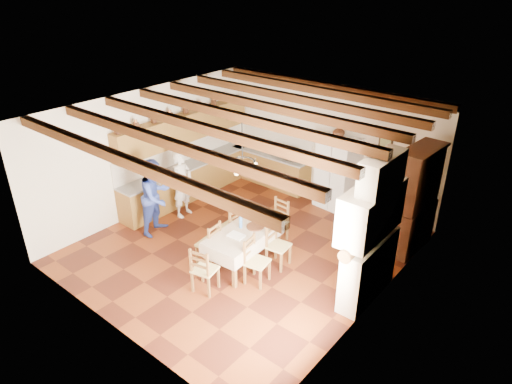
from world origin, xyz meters
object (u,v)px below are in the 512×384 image
(refrigerator, at_px, (338,173))
(chair_left_far, at_px, (230,226))
(microwave, at_px, (289,154))
(person_woman_red, at_px, (357,225))
(chair_right_near, at_px, (257,261))
(dining_table, at_px, (244,235))
(chair_right_far, at_px, (279,245))
(person_man, at_px, (182,184))
(person_woman_blue, at_px, (156,196))
(hutch, at_px, (415,200))
(chair_end_near, at_px, (205,268))
(chair_end_far, at_px, (276,221))
(chair_left_near, at_px, (208,243))

(refrigerator, xyz_separation_m, chair_left_far, (-0.82, -3.07, -0.43))
(chair_left_far, relative_size, microwave, 1.96)
(person_woman_red, bearing_deg, chair_left_far, -65.69)
(chair_right_near, xyz_separation_m, microwave, (-1.96, 3.71, 0.56))
(dining_table, height_order, chair_right_far, chair_right_far)
(dining_table, relative_size, person_man, 1.05)
(chair_left_far, xyz_separation_m, person_woman_blue, (-1.67, -0.59, 0.40))
(person_woman_blue, xyz_separation_m, microwave, (0.99, 3.67, 0.15))
(hutch, xyz_separation_m, chair_right_far, (-1.77, -2.32, -0.67))
(dining_table, relative_size, person_woman_red, 1.01)
(chair_end_near, height_order, person_woman_blue, person_woman_blue)
(microwave, bearing_deg, person_woman_blue, -100.38)
(refrigerator, height_order, person_man, refrigerator)
(chair_left_far, relative_size, chair_end_far, 1.00)
(chair_end_near, bearing_deg, chair_right_near, -139.77)
(refrigerator, distance_m, chair_left_near, 3.92)
(chair_right_near, height_order, chair_right_far, same)
(person_man, bearing_deg, person_woman_blue, 178.32)
(refrigerator, bearing_deg, hutch, -12.06)
(dining_table, xyz_separation_m, chair_left_near, (-0.54, -0.46, -0.18))
(person_man, distance_m, person_woman_red, 4.25)
(chair_left_far, bearing_deg, chair_end_far, 141.77)
(hutch, relative_size, person_woman_red, 1.35)
(refrigerator, height_order, chair_right_far, refrigerator)
(person_man, height_order, microwave, person_man)
(hutch, distance_m, person_woman_red, 1.39)
(chair_right_far, bearing_deg, person_woman_red, -50.72)
(chair_end_far, height_order, microwave, microwave)
(hutch, height_order, person_woman_blue, hutch)
(chair_left_far, distance_m, chair_end_far, 1.03)
(chair_right_far, distance_m, person_woman_red, 1.63)
(dining_table, xyz_separation_m, chair_right_near, (0.62, -0.33, -0.18))
(chair_end_near, xyz_separation_m, chair_end_far, (-0.04, 2.24, 0.00))
(person_woman_red, bearing_deg, chair_left_near, -51.52)
(dining_table, bearing_deg, chair_end_far, 91.08)
(person_woman_blue, distance_m, microwave, 3.80)
(refrigerator, relative_size, dining_table, 1.05)
(chair_left_far, xyz_separation_m, person_man, (-1.80, 0.30, 0.35))
(chair_right_near, xyz_separation_m, chair_end_far, (-0.64, 1.45, 0.00))
(chair_right_near, distance_m, person_woman_red, 2.16)
(refrigerator, distance_m, chair_left_far, 3.21)
(chair_right_far, distance_m, chair_end_far, 0.97)
(refrigerator, bearing_deg, person_man, -128.33)
(chair_left_far, bearing_deg, chair_end_near, 24.86)
(microwave, bearing_deg, chair_right_near, -57.48)
(hutch, relative_size, microwave, 4.72)
(chair_right_near, relative_size, person_woman_red, 0.56)
(chair_end_far, bearing_deg, person_man, -163.78)
(hutch, height_order, chair_right_far, hutch)
(chair_end_far, bearing_deg, chair_right_far, -45.82)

